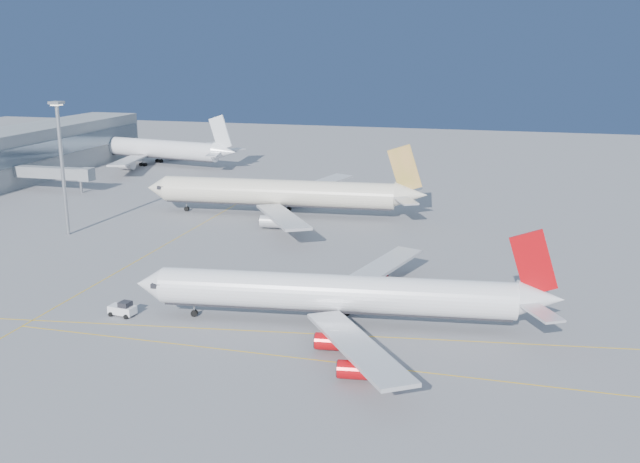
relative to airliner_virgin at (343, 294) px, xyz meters
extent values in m
plane|color=slate|center=(-4.38, 1.32, -4.58)|extent=(500.00, 500.00, 0.00)
cube|color=gray|center=(-119.38, 86.32, 2.92)|extent=(18.00, 110.00, 15.00)
cube|color=#3F4C59|center=(-110.18, 86.32, 4.42)|extent=(0.40, 107.80, 5.00)
cube|color=gray|center=(-99.38, 73.32, 0.62)|extent=(22.00, 3.00, 3.00)
cylinder|color=gray|center=(-90.38, 73.32, -1.98)|extent=(0.70, 0.70, 5.20)
cube|color=gray|center=(-88.38, 73.32, 0.62)|extent=(3.20, 3.60, 3.40)
cube|color=gold|center=(0.62, -12.68, -4.57)|extent=(90.00, 0.18, 0.02)
cube|color=gold|center=(-4.38, -4.68, -4.57)|extent=(118.86, 16.88, 0.02)
cube|color=gold|center=(-44.38, 31.32, -4.57)|extent=(0.18, 140.00, 0.02)
cylinder|color=white|center=(-1.33, -0.16, 0.15)|extent=(51.25, 11.46, 5.28)
cone|color=white|center=(-28.63, -3.52, 0.15)|extent=(4.71, 5.74, 5.28)
cone|color=white|center=(27.13, 3.33, 0.70)|extent=(6.94, 5.76, 5.02)
cube|color=black|center=(-26.91, -3.31, 0.70)|extent=(2.06, 5.16, 0.64)
cube|color=#B7B7BC|center=(5.05, -14.28, -1.30)|extent=(18.32, 24.70, 0.50)
cube|color=#B7B7BC|center=(1.45, 15.08, -1.30)|extent=(13.03, 26.49, 0.50)
cube|color=#B1070D|center=(25.78, 3.17, 5.80)|extent=(7.00, 1.26, 9.63)
cylinder|color=gray|center=(-22.08, -2.71, -3.03)|extent=(0.22, 0.22, 2.09)
cylinder|color=black|center=(-22.08, -2.71, -4.08)|extent=(1.07, 0.75, 1.00)
cylinder|color=gray|center=(0.03, -3.76, -3.03)|extent=(0.29, 0.29, 2.09)
cylinder|color=black|center=(0.03, -3.76, -4.08)|extent=(1.09, 0.94, 1.00)
cylinder|color=gray|center=(-0.88, 3.65, -3.03)|extent=(0.29, 0.29, 2.09)
cylinder|color=black|center=(-0.88, 3.65, -4.08)|extent=(1.09, 0.94, 1.00)
cylinder|color=#B1070D|center=(0.82, -10.01, -3.01)|extent=(4.62, 2.79, 2.28)
cylinder|color=#B1070D|center=(5.62, -17.40, -3.01)|extent=(4.62, 2.79, 2.28)
cylinder|color=#B1070D|center=(-1.63, 9.91, -3.01)|extent=(4.62, 2.79, 2.28)
cylinder|color=#B1070D|center=(1.24, 18.24, -3.01)|extent=(4.62, 2.79, 2.28)
cylinder|color=beige|center=(-30.60, 62.40, 0.89)|extent=(55.51, 10.52, 6.05)
cone|color=beige|center=(-60.44, 59.96, 0.89)|extent=(5.25, 6.42, 6.05)
cone|color=beige|center=(0.61, 64.94, 1.52)|extent=(7.87, 6.33, 5.75)
cube|color=black|center=(-58.43, 60.13, 1.52)|extent=(2.16, 5.87, 0.74)
cube|color=#B7B7BC|center=(-24.14, 46.19, -0.78)|extent=(19.86, 28.36, 0.58)
cube|color=#B7B7BC|center=(-26.85, 79.44, -0.78)|extent=(15.91, 29.68, 0.58)
cube|color=tan|center=(-0.97, 64.81, 7.44)|extent=(8.18, 1.14, 11.23)
cylinder|color=gray|center=(-53.16, 60.56, -2.78)|extent=(0.25, 0.25, 2.44)
cylinder|color=black|center=(-53.16, 60.56, -4.00)|extent=(1.22, 0.84, 1.17)
cylinder|color=gray|center=(-29.19, 58.20, -2.78)|extent=(0.34, 0.34, 2.44)
cylinder|color=black|center=(-29.19, 58.20, -4.00)|extent=(1.24, 1.05, 1.17)
cylinder|color=gray|center=(-29.89, 66.77, -2.78)|extent=(0.34, 0.34, 2.44)
cylinder|color=black|center=(-29.89, 66.77, -4.00)|extent=(1.24, 1.05, 1.17)
cylinder|color=#B7B7BC|center=(-27.41, 48.91, -2.77)|extent=(5.29, 3.06, 2.65)
cylinder|color=#B7B7BC|center=(-29.64, 76.23, -2.77)|extent=(5.29, 3.06, 2.65)
cylinder|color=white|center=(-96.10, 121.94, 0.90)|extent=(53.97, 15.17, 6.02)
cone|color=white|center=(-124.90, 126.97, 0.90)|extent=(5.80, 6.76, 6.02)
cone|color=white|center=(-65.92, 116.67, 1.54)|extent=(8.39, 6.93, 5.72)
cube|color=black|center=(-122.88, 126.62, 1.54)|extent=(2.68, 5.93, 0.75)
cube|color=#B7B7BC|center=(-94.05, 105.02, -0.76)|extent=(13.36, 29.42, 0.59)
cube|color=#B7B7BC|center=(-88.44, 137.17, -0.76)|extent=(21.50, 26.75, 0.59)
cube|color=silver|center=(-67.51, 116.95, 7.51)|extent=(8.23, 1.90, 11.37)
cylinder|color=gray|center=(-117.80, 125.73, -2.75)|extent=(0.26, 0.26, 2.47)
cylinder|color=black|center=(-117.80, 125.73, -3.99)|extent=(1.29, 0.94, 1.18)
cylinder|color=gray|center=(-95.78, 117.52, -2.75)|extent=(0.34, 0.34, 2.47)
cylinder|color=black|center=(-95.78, 117.52, -3.99)|extent=(1.33, 1.16, 1.18)
cylinder|color=gray|center=(-94.30, 125.99, -2.75)|extent=(0.34, 0.34, 2.47)
cylinder|color=black|center=(-94.30, 125.99, -3.99)|extent=(1.33, 1.16, 1.18)
cylinder|color=#B7B7BC|center=(-96.53, 108.40, -2.77)|extent=(5.54, 3.53, 2.69)
cylinder|color=#B7B7BC|center=(-91.92, 134.83, -2.77)|extent=(5.54, 3.53, 2.69)
cube|color=white|center=(-32.63, -5.12, -3.69)|extent=(4.17, 2.45, 1.19)
cube|color=black|center=(-32.04, -5.20, -2.80)|extent=(1.78, 1.86, 0.89)
cylinder|color=black|center=(-34.13, -5.99, -4.24)|extent=(0.73, 0.43, 0.69)
cylinder|color=black|center=(-33.88, -3.92, -4.24)|extent=(0.73, 0.43, 0.69)
cylinder|color=black|center=(-31.38, -6.32, -4.24)|extent=(0.73, 0.43, 0.69)
cylinder|color=black|center=(-31.12, -4.26, -4.24)|extent=(0.73, 0.43, 0.69)
cylinder|color=gray|center=(-68.04, 33.95, 9.17)|extent=(0.77, 0.77, 27.50)
cube|color=gray|center=(-68.04, 33.95, 23.14)|extent=(2.42, 2.42, 0.55)
cube|color=white|center=(-68.04, 33.95, 22.70)|extent=(1.76, 1.76, 0.28)
camera|label=1|loc=(21.60, -93.76, 34.56)|focal=40.00mm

